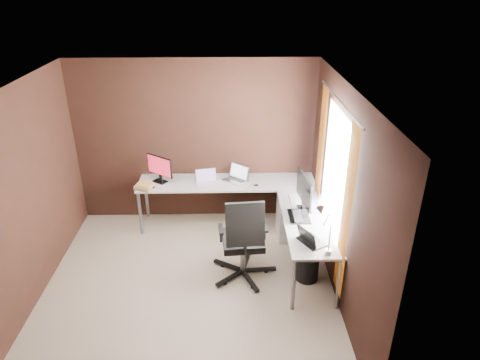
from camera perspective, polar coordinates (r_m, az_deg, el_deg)
name	(u,v)px	position (r m, az deg, el deg)	size (l,w,h in m)	color
room	(214,194)	(4.89, -3.47, -1.93)	(3.60, 3.60, 2.50)	#C3AB97
desk	(253,199)	(6.03, 1.74, -2.57)	(2.65, 2.25, 0.73)	white
drawer_pedestal	(292,218)	(6.37, 6.94, -5.01)	(0.42, 0.50, 0.60)	white
monitor_left	(160,168)	(6.43, -10.66, 1.65)	(0.39, 0.29, 0.41)	black
monitor_right	(304,191)	(5.59, 8.56, -1.45)	(0.17, 0.61, 0.50)	black
laptop_white	(207,180)	(6.36, -4.48, -0.06)	(0.34, 0.27, 0.20)	white
laptop_silver	(237,177)	(6.43, -0.43, 0.39)	(0.42, 0.41, 0.23)	silver
laptop_black_big	(296,213)	(5.53, 7.52, -4.42)	(0.27, 0.37, 0.25)	black
laptop_black_small	(310,239)	(5.05, 9.29, -7.83)	(0.35, 0.39, 0.21)	black
book_stack	(144,186)	(6.34, -12.63, -0.83)	(0.31, 0.29, 0.08)	#987151
mouse_left	(152,188)	(6.33, -11.66, -0.99)	(0.08, 0.05, 0.03)	black
mouse_corner	(256,185)	(6.27, 2.16, -0.69)	(0.07, 0.05, 0.03)	black
desk_lamp	(324,224)	(4.78, 11.09, -5.79)	(0.19, 0.21, 0.56)	slate
office_chair	(243,254)	(5.50, 0.43, -9.80)	(0.66, 0.66, 1.18)	black
wastebasket	(307,268)	(5.63, 8.96, -11.49)	(0.28, 0.28, 0.33)	black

